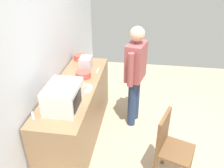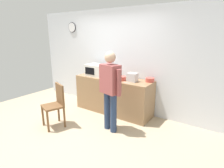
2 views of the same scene
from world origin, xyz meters
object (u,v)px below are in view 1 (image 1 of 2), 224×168
Objects in this scene: toaster at (86,63)px; person_standing at (135,70)px; microwave at (63,97)px; spoon_utensil at (33,116)px; sandwich_plate at (83,88)px; cereal_bowl at (65,83)px; mixing_bowl at (79,57)px; wooden_chair at (170,146)px; salad_bowl at (83,74)px; fork_utensil at (98,70)px.

person_standing is at bearing -95.05° from toaster.
microwave is 0.41m from spoon_utensil.
microwave is 1.29m from person_standing.
person_standing is at bearing -38.36° from microwave.
microwave is 0.49m from sandwich_plate.
cereal_bowl is 0.91m from mixing_bowl.
wooden_chair is at bearing -111.93° from cereal_bowl.
salad_bowl is (0.34, 0.08, 0.03)m from sandwich_plate.
wooden_chair is at bearing -155.11° from person_standing.
salad_bowl reaches higher than spoon_utensil.
person_standing reaches higher than wooden_chair.
microwave is 1.41m from wooden_chair.
mixing_bowl is 1.66m from spoon_utensil.
toaster is 0.22m from fork_utensil.
salad_bowl is 0.30m from fork_utensil.
wooden_chair is (0.15, -1.61, -0.38)m from spoon_utensil.
person_standing is (1.24, -1.10, 0.06)m from spoon_utensil.
cereal_bowl is (0.52, 0.16, -0.11)m from microwave.
wooden_chair is (-0.87, -1.27, -0.42)m from salad_bowl.
sandwich_plate is 1.33× the size of cereal_bowl.
mixing_bowl is 1.20× the size of fork_utensil.
toaster is at bearing -0.26° from microwave.
sandwich_plate is 1.59× the size of spoon_utensil.
spoon_utensil is at bearing 149.02° from sandwich_plate.
mixing_bowl is 0.22× the size of wooden_chair.
mixing_bowl is 0.41m from toaster.
microwave reaches higher than toaster.
salad_bowl is at bearing 12.73° from sandwich_plate.
wooden_chair reaches higher than spoon_utensil.
microwave reaches higher than fork_utensil.
cereal_bowl is (-0.28, 0.20, -0.01)m from salad_bowl.
toaster reaches higher than spoon_utensil.
person_standing is (1.01, -0.80, -0.09)m from microwave.
toaster reaches higher than fork_utensil.
sandwich_plate is 1.02m from mixing_bowl.
mixing_bowl is at bearing 8.02° from microwave.
fork_utensil is (1.04, -0.20, -0.15)m from microwave.
spoon_utensil is at bearing 166.76° from toaster.
cereal_bowl is 0.64m from fork_utensil.
toaster reaches higher than mixing_bowl.
cereal_bowl is at bearing 78.01° from sandwich_plate.
sandwich_plate reaches higher than wooden_chair.
fork_utensil is at bearing -10.98° from microwave.
microwave is 2.47× the size of cereal_bowl.
salad_bowl is 1.60m from wooden_chair.
cereal_bowl is at bearing 145.11° from fork_utensil.
sandwich_plate is at bearing -13.37° from microwave.
mixing_bowl is (0.63, 0.23, 0.00)m from salad_bowl.
salad_bowl is 0.29m from toaster.
wooden_chair is at bearing -134.96° from mixing_bowl.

